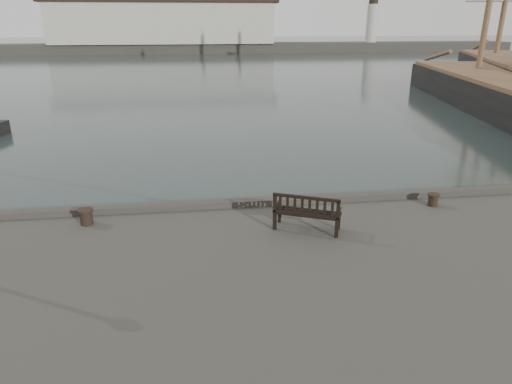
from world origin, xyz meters
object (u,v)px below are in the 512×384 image
(bench, at_px, (307,219))
(tall_ship_far, at_px, (511,77))
(bollard_left, at_px, (86,217))
(bollard_right, at_px, (433,200))

(bench, bearing_deg, tall_ship_far, 73.36)
(bollard_left, bearing_deg, tall_ship_far, 43.15)
(bollard_left, relative_size, bollard_right, 1.18)
(bench, bearing_deg, bollard_left, -166.72)
(bench, distance_m, tall_ship_far, 47.52)
(tall_ship_far, bearing_deg, bollard_right, -106.53)
(bench, distance_m, bollard_right, 4.15)
(bollard_right, xyz_separation_m, tall_ship_far, (27.30, 34.65, -0.89))
(bollard_right, bearing_deg, bollard_left, 179.87)
(bench, bearing_deg, bollard_right, 39.98)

